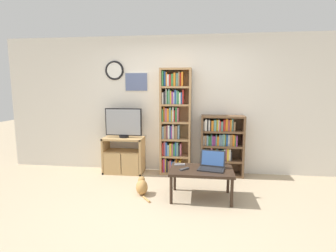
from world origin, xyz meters
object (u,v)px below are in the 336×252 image
(bookshelf_short, at_px, (220,146))
(tv_stand, at_px, (124,155))
(bookshelf_tall, at_px, (174,122))
(coffee_table, at_px, (201,172))
(laptop, at_px, (212,165))
(remote_near_laptop, at_px, (184,169))
(cat, at_px, (142,187))
(remote_far_from_laptop, at_px, (180,165))
(television, at_px, (124,123))

(bookshelf_short, bearing_deg, tv_stand, -177.20)
(bookshelf_tall, bearing_deg, coffee_table, -64.48)
(tv_stand, distance_m, laptop, 1.91)
(coffee_table, height_order, remote_near_laptop, remote_near_laptop)
(bookshelf_tall, relative_size, coffee_table, 2.15)
(laptop, relative_size, cat, 0.98)
(remote_far_from_laptop, bearing_deg, bookshelf_tall, -179.96)
(remote_far_from_laptop, distance_m, cat, 0.68)
(bookshelf_short, bearing_deg, television, -177.94)
(bookshelf_tall, xyz_separation_m, remote_near_laptop, (0.28, -1.15, -0.53))
(tv_stand, xyz_separation_m, remote_far_from_laptop, (1.15, -0.84, 0.11))
(bookshelf_tall, xyz_separation_m, remote_far_from_laptop, (0.19, -0.94, -0.53))
(bookshelf_short, bearing_deg, cat, -139.50)
(tv_stand, bearing_deg, laptop, -30.53)
(tv_stand, distance_m, bookshelf_short, 1.84)
(bookshelf_short, xyz_separation_m, laptop, (-0.19, -1.05, -0.06))
(tv_stand, bearing_deg, television, 71.26)
(tv_stand, height_order, laptop, laptop)
(television, distance_m, bookshelf_tall, 0.96)
(television, height_order, remote_far_from_laptop, television)
(tv_stand, distance_m, cat, 1.15)
(bookshelf_tall, distance_m, bookshelf_short, 0.96)
(remote_near_laptop, bearing_deg, tv_stand, -176.35)
(coffee_table, height_order, cat, coffee_table)
(television, height_order, laptop, television)
(television, distance_m, coffee_table, 1.88)
(bookshelf_short, bearing_deg, remote_far_from_laptop, -125.78)
(television, height_order, bookshelf_tall, bookshelf_tall)
(coffee_table, height_order, laptop, laptop)
(remote_near_laptop, bearing_deg, bookshelf_tall, 147.53)
(tv_stand, xyz_separation_m, television, (0.01, 0.02, 0.63))
(laptop, distance_m, remote_near_laptop, 0.41)
(television, bearing_deg, tv_stand, -108.74)
(remote_far_from_laptop, height_order, cat, remote_far_from_laptop)
(coffee_table, bearing_deg, tv_stand, 146.10)
(coffee_table, bearing_deg, remote_far_from_laptop, 154.83)
(tv_stand, height_order, coffee_table, tv_stand)
(television, distance_m, cat, 1.43)
(tv_stand, xyz_separation_m, coffee_table, (1.48, -1.00, 0.05))
(cat, bearing_deg, television, 104.23)
(bookshelf_tall, relative_size, bookshelf_short, 1.76)
(television, distance_m, bookshelf_short, 1.86)
(laptop, relative_size, remote_far_from_laptop, 2.55)
(tv_stand, relative_size, coffee_table, 0.82)
(bookshelf_tall, distance_m, laptop, 1.35)
(television, relative_size, laptop, 1.66)
(coffee_table, xyz_separation_m, remote_far_from_laptop, (-0.33, 0.16, 0.06))
(tv_stand, relative_size, remote_far_from_laptop, 4.58)
(remote_near_laptop, height_order, remote_far_from_laptop, same)
(television, height_order, remote_near_laptop, television)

